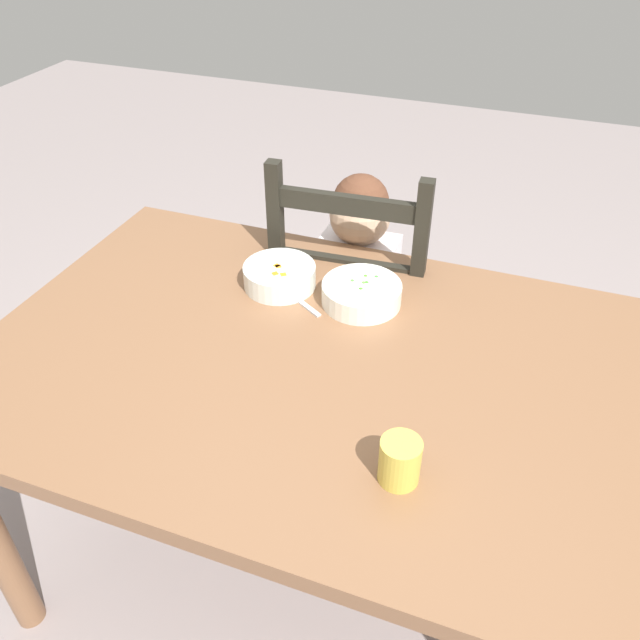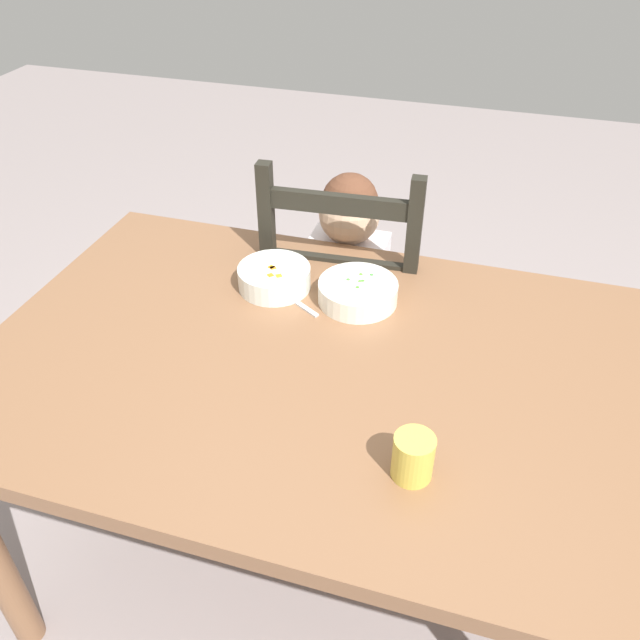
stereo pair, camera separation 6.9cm
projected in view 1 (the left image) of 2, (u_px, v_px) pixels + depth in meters
The scene contains 8 objects.
ground_plane at pixel (332, 568), 1.82m from camera, with size 8.00×8.00×0.00m, color gray.
dining_table at pixel (335, 395), 1.42m from camera, with size 1.55×0.96×0.76m.
dining_chair at pixel (354, 324), 1.97m from camera, with size 0.45×0.45×1.02m.
child_figure at pixel (355, 282), 1.88m from camera, with size 0.32×0.31×0.94m.
bowl_of_peas at pixel (362, 293), 1.53m from camera, with size 0.19×0.19×0.05m.
bowl_of_carrots at pixel (280, 275), 1.58m from camera, with size 0.18×0.18×0.06m.
spoon at pixel (295, 297), 1.55m from camera, with size 0.13×0.09×0.01m.
drinking_cup at pixel (400, 461), 1.10m from camera, with size 0.07×0.07×0.09m, color #DEC64E.
Camera 1 is at (0.33, -0.98, 1.66)m, focal length 36.27 mm.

